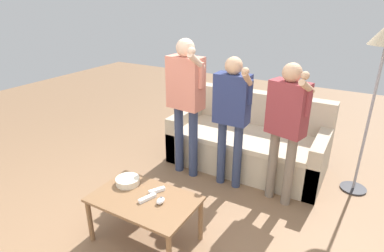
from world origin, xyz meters
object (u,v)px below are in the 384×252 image
at_px(couch, 249,142).
at_px(game_remote_wand_near, 157,190).
at_px(game_remote_nunchuk, 161,201).
at_px(player_center, 232,109).
at_px(game_remote_wand_far, 147,198).
at_px(snack_bowl, 128,181).
at_px(coffee_table, 144,204).
at_px(player_left, 186,93).
at_px(player_right, 286,119).

distance_m(couch, game_remote_wand_near, 1.68).
relative_size(game_remote_nunchuk, game_remote_wand_near, 0.61).
bearing_deg(game_remote_nunchuk, player_center, 85.35).
height_order(player_center, game_remote_wand_far, player_center).
bearing_deg(couch, snack_bowl, -107.92).
bearing_deg(game_remote_wand_far, game_remote_nunchuk, 6.59).
bearing_deg(game_remote_wand_near, game_remote_wand_far, -91.19).
bearing_deg(coffee_table, game_remote_wand_near, 72.14).
xyz_separation_m(coffee_table, snack_bowl, (-0.26, 0.10, 0.09)).
xyz_separation_m(player_left, game_remote_wand_near, (0.34, -1.06, -0.56)).
relative_size(couch, player_right, 1.27).
bearing_deg(game_remote_wand_near, snack_bowl, -174.86).
height_order(couch, snack_bowl, couch).
bearing_deg(snack_bowl, game_remote_wand_near, 5.14).
relative_size(snack_bowl, game_remote_nunchuk, 2.47).
bearing_deg(game_remote_wand_far, snack_bowl, 160.98).
bearing_deg(game_remote_wand_near, coffee_table, -107.86).
height_order(coffee_table, game_remote_wand_far, game_remote_wand_far).
bearing_deg(game_remote_wand_far, player_center, 79.52).
bearing_deg(player_right, game_remote_nunchuk, -120.03).
bearing_deg(couch, player_center, -91.62).
distance_m(game_remote_nunchuk, player_right, 1.44).
relative_size(coffee_table, game_remote_wand_far, 5.38).
xyz_separation_m(player_left, game_remote_wand_far, (0.34, -1.19, -0.56)).
bearing_deg(player_right, coffee_table, -125.41).
bearing_deg(game_remote_nunchuk, game_remote_wand_far, -173.41).
height_order(couch, player_right, player_right).
bearing_deg(player_left, player_center, 1.74).
bearing_deg(snack_bowl, player_left, 91.68).
xyz_separation_m(snack_bowl, game_remote_wand_near, (0.31, 0.03, -0.01)).
xyz_separation_m(coffee_table, game_remote_wand_far, (0.04, -0.00, 0.07)).
height_order(snack_bowl, player_left, player_left).
bearing_deg(player_right, snack_bowl, -135.63).
bearing_deg(player_center, couch, 88.38).
relative_size(snack_bowl, game_remote_wand_near, 1.50).
bearing_deg(snack_bowl, game_remote_nunchuk, -11.85).
xyz_separation_m(couch, game_remote_nunchuk, (-0.11, -1.77, 0.17)).
bearing_deg(player_center, game_remote_wand_near, -101.60).
bearing_deg(player_left, coffee_table, -75.98).
distance_m(coffee_table, snack_bowl, 0.30).
height_order(game_remote_nunchuk, player_right, player_right).
bearing_deg(game_remote_wand_far, coffee_table, 177.80).
xyz_separation_m(coffee_table, player_right, (0.85, 1.19, 0.55)).
bearing_deg(player_right, player_center, 178.56).
distance_m(player_left, game_remote_wand_far, 1.36).
distance_m(game_remote_nunchuk, player_center, 1.28).
relative_size(player_left, player_center, 1.10).
bearing_deg(player_right, player_left, -179.88).
distance_m(couch, game_remote_wand_far, 1.81).
xyz_separation_m(player_right, game_remote_wand_far, (-0.81, -1.19, -0.47)).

